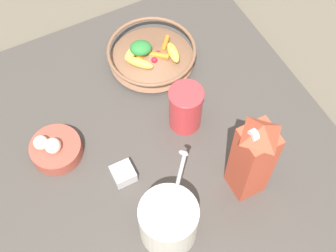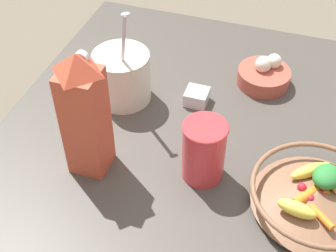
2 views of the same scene
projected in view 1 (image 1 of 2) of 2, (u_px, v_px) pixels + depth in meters
ground_plane at (147, 150)px, 1.21m from camera, size 6.00×6.00×0.00m
countertop at (146, 147)px, 1.20m from camera, size 0.91×0.91×0.04m
fruit_bowl at (151, 54)px, 1.29m from camera, size 0.25×0.25×0.08m
milk_carton at (253, 157)px, 1.00m from camera, size 0.07×0.07×0.27m
yogurt_tub at (169, 220)px, 1.00m from camera, size 0.13×0.13×0.26m
drinking_cup at (186, 107)px, 1.15m from camera, size 0.09×0.09×0.13m
spice_jar at (123, 174)px, 1.12m from camera, size 0.05×0.05×0.03m
garlic_bowl at (55, 149)px, 1.14m from camera, size 0.13×0.13×0.07m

